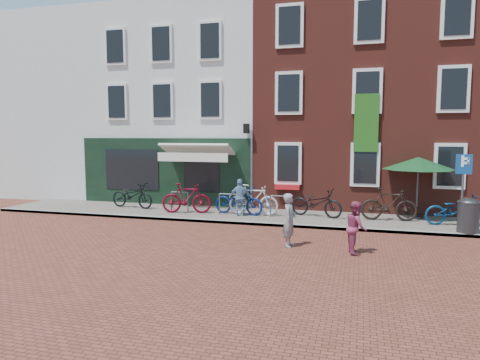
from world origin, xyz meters
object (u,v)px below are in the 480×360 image
(cafe_person, at_px, (240,198))
(bicycle_6, at_px, (457,210))
(woman, at_px, (290,220))
(bicycle_4, at_px, (316,203))
(parking_sign, at_px, (463,178))
(boy, at_px, (356,227))
(litter_bin, at_px, (468,214))
(bicycle_2, at_px, (239,201))
(parasol, at_px, (418,161))
(bicycle_0, at_px, (132,195))
(bicycle_5, at_px, (389,204))
(bicycle_1, at_px, (187,198))
(bicycle_3, at_px, (253,200))

(cafe_person, bearing_deg, bicycle_6, 166.61)
(woman, xyz_separation_m, bicycle_4, (0.34, 4.21, -0.13))
(parking_sign, height_order, boy, parking_sign)
(litter_bin, distance_m, bicycle_2, 7.86)
(woman, bearing_deg, parasol, -33.95)
(bicycle_2, xyz_separation_m, bicycle_6, (7.64, -0.07, 0.00))
(woman, height_order, bicycle_2, woman)
(litter_bin, relative_size, bicycle_0, 0.58)
(bicycle_5, bearing_deg, bicycle_1, 90.32)
(bicycle_2, bearing_deg, bicycle_4, -74.02)
(woman, bearing_deg, bicycle_0, 65.08)
(boy, bearing_deg, woman, 71.32)
(cafe_person, height_order, bicycle_1, cafe_person)
(parasol, xyz_separation_m, bicycle_2, (-6.50, -0.97, -1.58))
(litter_bin, bearing_deg, bicycle_6, 97.56)
(litter_bin, height_order, boy, boy)
(parasol, xyz_separation_m, bicycle_4, (-3.58, -0.67, -1.58))
(cafe_person, xyz_separation_m, bicycle_1, (-2.18, 0.04, -0.12))
(parking_sign, relative_size, bicycle_3, 1.25)
(woman, bearing_deg, boy, -92.53)
(bicycle_1, xyz_separation_m, bicycle_2, (2.03, 0.29, -0.06))
(bicycle_0, relative_size, bicycle_2, 1.00)
(boy, bearing_deg, bicycle_4, 7.10)
(litter_bin, height_order, woman, woman)
(cafe_person, distance_m, bicycle_3, 0.56)
(bicycle_1, bearing_deg, litter_bin, -105.96)
(bicycle_4, height_order, bicycle_5, bicycle_5)
(cafe_person, distance_m, bicycle_6, 7.50)
(woman, xyz_separation_m, bicycle_6, (5.05, 3.84, -0.13))
(bicycle_5, bearing_deg, bicycle_3, 88.81)
(parasol, bearing_deg, bicycle_6, -42.59)
(bicycle_2, bearing_deg, woman, -136.37)
(cafe_person, height_order, bicycle_0, cafe_person)
(bicycle_1, height_order, bicycle_2, bicycle_1)
(bicycle_2, bearing_deg, bicycle_5, -77.50)
(bicycle_4, bearing_deg, litter_bin, -89.98)
(litter_bin, distance_m, parking_sign, 1.32)
(parasol, relative_size, bicycle_3, 1.30)
(parasol, height_order, bicycle_2, parasol)
(bicycle_4, bearing_deg, bicycle_3, 113.20)
(parking_sign, relative_size, bicycle_1, 1.25)
(bicycle_0, bearing_deg, bicycle_6, -82.69)
(litter_bin, bearing_deg, bicycle_2, 171.76)
(parking_sign, distance_m, bicycle_6, 1.16)
(woman, distance_m, cafe_person, 4.34)
(bicycle_4, bearing_deg, woman, -168.12)
(bicycle_0, distance_m, bicycle_2, 4.70)
(boy, xyz_separation_m, bicycle_5, (1.08, 4.38, -0.02))
(parasol, bearing_deg, litter_bin, -58.69)
(litter_bin, height_order, cafe_person, cafe_person)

